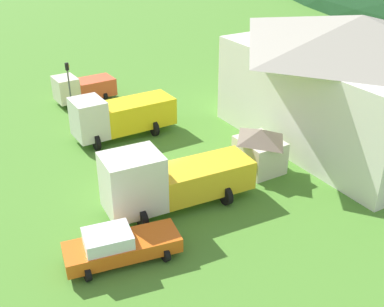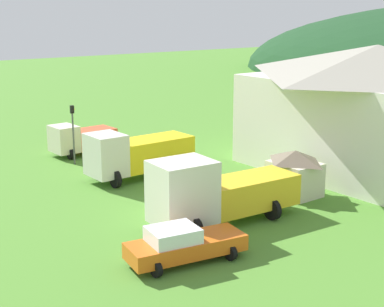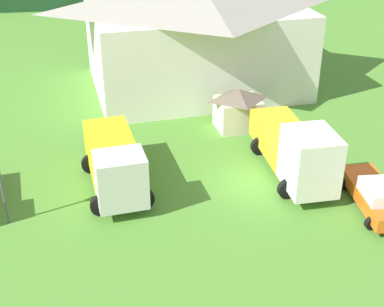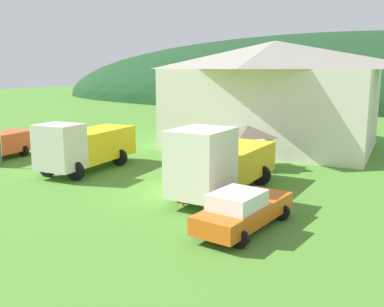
% 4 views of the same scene
% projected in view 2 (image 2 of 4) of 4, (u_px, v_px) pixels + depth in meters
% --- Properties ---
extents(ground_plane, '(200.00, 200.00, 0.00)m').
position_uv_depth(ground_plane, '(189.00, 210.00, 31.40)').
color(ground_plane, '#4C842D').
extents(depot_building, '(16.35, 12.32, 8.43)m').
position_uv_depth(depot_building, '(374.00, 107.00, 38.21)').
color(depot_building, white).
rests_on(depot_building, ground).
extents(play_shed_cream, '(2.94, 2.46, 2.71)m').
position_uv_depth(play_shed_cream, '(295.00, 172.00, 33.65)').
color(play_shed_cream, beige).
rests_on(play_shed_cream, ground).
extents(light_truck_cream, '(2.74, 4.91, 2.36)m').
position_uv_depth(light_truck_cream, '(80.00, 139.00, 43.27)').
color(light_truck_cream, beige).
rests_on(light_truck_cream, ground).
extents(flatbed_truck_yellow, '(3.27, 7.13, 3.18)m').
position_uv_depth(flatbed_truck_yellow, '(136.00, 153.00, 37.13)').
color(flatbed_truck_yellow, silver).
rests_on(flatbed_truck_yellow, ground).
extents(heavy_rig_striped, '(3.50, 8.28, 3.62)m').
position_uv_depth(heavy_rig_striped, '(214.00, 192.00, 28.86)').
color(heavy_rig_striped, silver).
rests_on(heavy_rig_striped, ground).
extents(service_pickup_orange, '(2.82, 5.45, 1.66)m').
position_uv_depth(service_pickup_orange, '(183.00, 244.00, 24.80)').
color(service_pickup_orange, orange).
rests_on(service_pickup_orange, ground).
extents(traffic_light_west, '(0.20, 0.32, 4.20)m').
position_uv_depth(traffic_light_west, '(73.00, 129.00, 40.13)').
color(traffic_light_west, '#4C4C51').
rests_on(traffic_light_west, ground).
extents(traffic_cone_near_pickup, '(0.36, 0.36, 0.52)m').
position_uv_depth(traffic_cone_near_pickup, '(167.00, 229.00, 28.70)').
color(traffic_cone_near_pickup, orange).
rests_on(traffic_cone_near_pickup, ground).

